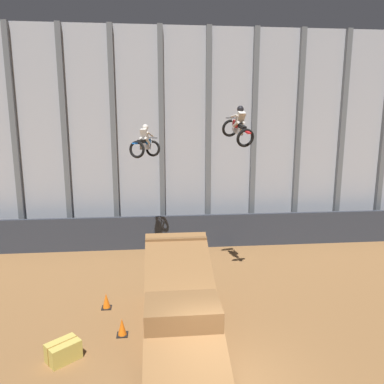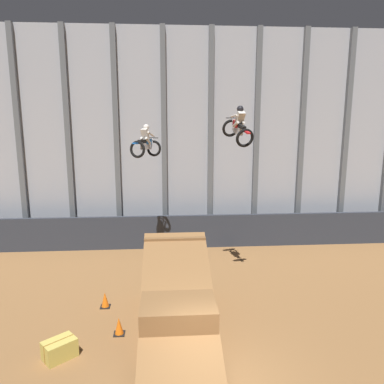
{
  "view_description": "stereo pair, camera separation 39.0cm",
  "coord_description": "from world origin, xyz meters",
  "px_view_note": "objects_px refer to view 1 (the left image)",
  "views": [
    {
      "loc": [
        -1.61,
        -8.6,
        6.91
      ],
      "look_at": [
        -0.12,
        6.63,
        3.88
      ],
      "focal_mm": 35.0,
      "sensor_mm": 36.0,
      "label": 1
    },
    {
      "loc": [
        -1.22,
        -8.63,
        6.91
      ],
      "look_at": [
        -0.12,
        6.63,
        3.88
      ],
      "focal_mm": 35.0,
      "sensor_mm": 36.0,
      "label": 2
    }
  ],
  "objects_px": {
    "dirt_ramp": "(179,297)",
    "rider_bike_left_air": "(145,144)",
    "traffic_cone_near_ramp": "(106,301)",
    "hay_bale_trackside": "(63,351)",
    "rider_bike_right_air": "(238,127)",
    "traffic_cone_arena_edge": "(122,327)"
  },
  "relations": [
    {
      "from": "traffic_cone_near_ramp",
      "to": "rider_bike_left_air",
      "type": "bearing_deg",
      "value": 67.2
    },
    {
      "from": "rider_bike_left_air",
      "to": "hay_bale_trackside",
      "type": "bearing_deg",
      "value": -81.91
    },
    {
      "from": "rider_bike_right_air",
      "to": "traffic_cone_near_ramp",
      "type": "relative_size",
      "value": 3.26
    },
    {
      "from": "rider_bike_right_air",
      "to": "traffic_cone_arena_edge",
      "type": "relative_size",
      "value": 3.26
    },
    {
      "from": "traffic_cone_arena_edge",
      "to": "rider_bike_left_air",
      "type": "bearing_deg",
      "value": 82.14
    },
    {
      "from": "rider_bike_right_air",
      "to": "traffic_cone_arena_edge",
      "type": "height_order",
      "value": "rider_bike_right_air"
    },
    {
      "from": "dirt_ramp",
      "to": "rider_bike_left_air",
      "type": "height_order",
      "value": "rider_bike_left_air"
    },
    {
      "from": "rider_bike_left_air",
      "to": "traffic_cone_arena_edge",
      "type": "bearing_deg",
      "value": -69.94
    },
    {
      "from": "traffic_cone_arena_edge",
      "to": "hay_bale_trackside",
      "type": "relative_size",
      "value": 0.54
    },
    {
      "from": "traffic_cone_near_ramp",
      "to": "traffic_cone_arena_edge",
      "type": "relative_size",
      "value": 1.0
    },
    {
      "from": "rider_bike_left_air",
      "to": "traffic_cone_arena_edge",
      "type": "distance_m",
      "value": 7.71
    },
    {
      "from": "rider_bike_left_air",
      "to": "traffic_cone_near_ramp",
      "type": "relative_size",
      "value": 3.0
    },
    {
      "from": "hay_bale_trackside",
      "to": "rider_bike_left_air",
      "type": "bearing_deg",
      "value": 70.16
    },
    {
      "from": "traffic_cone_arena_edge",
      "to": "hay_bale_trackside",
      "type": "distance_m",
      "value": 1.93
    },
    {
      "from": "traffic_cone_near_ramp",
      "to": "hay_bale_trackside",
      "type": "relative_size",
      "value": 0.54
    },
    {
      "from": "rider_bike_right_air",
      "to": "traffic_cone_near_ramp",
      "type": "bearing_deg",
      "value": -175.59
    },
    {
      "from": "rider_bike_left_air",
      "to": "traffic_cone_arena_edge",
      "type": "xyz_separation_m",
      "value": [
        -0.74,
        -5.33,
        -5.53
      ]
    },
    {
      "from": "dirt_ramp",
      "to": "traffic_cone_arena_edge",
      "type": "relative_size",
      "value": 10.82
    },
    {
      "from": "traffic_cone_near_ramp",
      "to": "traffic_cone_arena_edge",
      "type": "distance_m",
      "value": 1.98
    },
    {
      "from": "rider_bike_right_air",
      "to": "hay_bale_trackside",
      "type": "distance_m",
      "value": 9.87
    },
    {
      "from": "dirt_ramp",
      "to": "rider_bike_left_air",
      "type": "xyz_separation_m",
      "value": [
        -1.16,
        4.63,
        4.93
      ]
    },
    {
      "from": "rider_bike_left_air",
      "to": "traffic_cone_arena_edge",
      "type": "height_order",
      "value": "rider_bike_left_air"
    }
  ]
}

